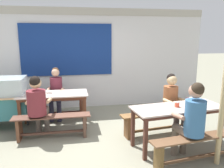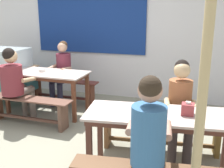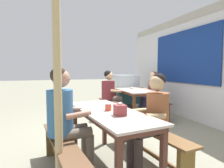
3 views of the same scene
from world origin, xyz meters
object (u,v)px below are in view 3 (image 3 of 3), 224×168
Objects in this scene: dining_table_far at (133,93)px; person_near_front at (66,113)px; person_center_facing at (151,91)px; tissue_box at (120,110)px; soup_bowl at (132,88)px; condiment_jar at (108,107)px; bench_far_back at (153,105)px; bench_near_front at (63,154)px; bench_near_back at (147,137)px; dining_table_near at (109,117)px; wooden_support_post at (58,93)px; person_left_back_turned at (110,90)px; person_right_near_table at (153,114)px; food_cart at (123,89)px; bench_far_front at (111,108)px.

person_near_front is (2.23, -1.97, 0.08)m from dining_table_far.
tissue_box is at bearing -37.11° from person_center_facing.
soup_bowl reaches higher than dining_table_far.
tissue_box is at bearing 10.28° from condiment_jar.
bench_far_back and bench_near_front have the same top height.
tissue_box is at bearing -28.12° from dining_table_far.
bench_near_back is 2.48m from soup_bowl.
bench_far_back is (-2.27, 2.02, -0.38)m from dining_table_near.
dining_table_far is 3.40m from wooden_support_post.
person_left_back_turned is (-0.27, -0.55, 0.06)m from dining_table_far.
bench_far_back is 3.26m from tissue_box.
person_right_near_table is at bearing 79.51° from person_near_front.
condiment_jar is (0.05, -0.62, 0.50)m from bench_near_back.
bench_near_back is 1.06× the size of food_cart.
bench_near_back is (2.20, -0.80, -0.37)m from dining_table_far.
food_cart reaches higher than dining_table_near.
person_near_front reaches higher than bench_near_back.
bench_near_back is 11.55× the size of tissue_box.
dining_table_near is 0.57m from person_near_front.
condiment_jar is at bearing -169.72° from tissue_box.
bench_near_back is at bearing 97.11° from dining_table_near.
bench_far_back is 2.87m from person_right_near_table.
person_center_facing reaches higher than bench_far_front.
person_center_facing reaches higher than bench_near_back.
person_left_back_turned is 8.57× the size of tissue_box.
bench_near_front is at bearing -29.23° from person_left_back_turned.
dining_table_near is at bearing -170.03° from tissue_box.
tissue_box is at bearing 62.50° from person_near_front.
tissue_box reaches higher than bench_far_front.
bench_far_back is at bearing 130.78° from person_near_front.
bench_near_front is 11.19× the size of tissue_box.
condiment_jar is at bearing 87.98° from person_near_front.
dining_table_far is 0.72m from bench_far_back.
food_cart reaches higher than tissue_box.
bench_near_front is at bearing -40.62° from dining_table_far.
bench_far_back is 3.44m from person_near_front.
person_near_front is 1.06× the size of person_center_facing.
wooden_support_post is at bearing -79.43° from person_right_near_table.
food_cart is at bearing 157.45° from tissue_box.
dining_table_far is 0.86× the size of dining_table_near.
food_cart is at bearing 145.69° from bench_far_front.
person_center_facing is at bearing 86.76° from dining_table_far.
bench_near_back is at bearing 91.49° from person_near_front.
bench_near_front is at bearing -80.37° from condiment_jar.
person_left_back_turned is at bearing -107.40° from soup_bowl.
person_near_front is at bearing -40.37° from soup_bowl.
dining_table_near is 1.30× the size of person_near_front.
person_center_facing is at bearing 16.39° from food_cart.
dining_table_far is at bearing 138.62° from person_near_front.
bench_far_back is 3.07m from condiment_jar.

